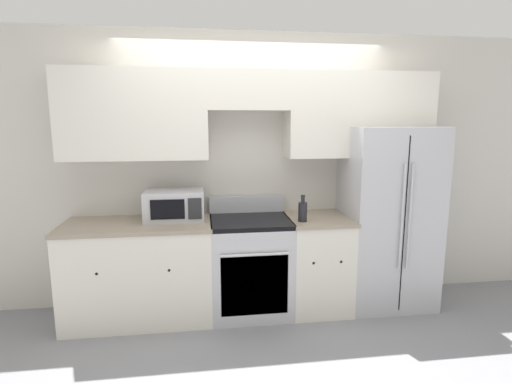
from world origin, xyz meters
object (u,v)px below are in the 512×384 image
Objects in this scene: oven_range at (250,265)px; microwave at (174,205)px; refrigerator at (386,216)px; bottle at (303,211)px.

microwave reaches higher than oven_range.
oven_range is 0.61× the size of refrigerator.
refrigerator is at bearing 12.55° from bottle.
bottle reaches higher than oven_range.
refrigerator is at bearing 2.15° from oven_range.
refrigerator is 0.91m from bottle.
oven_range is 0.72m from bottle.
microwave reaches higher than bottle.
oven_range is 0.89m from microwave.
refrigerator reaches higher than bottle.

